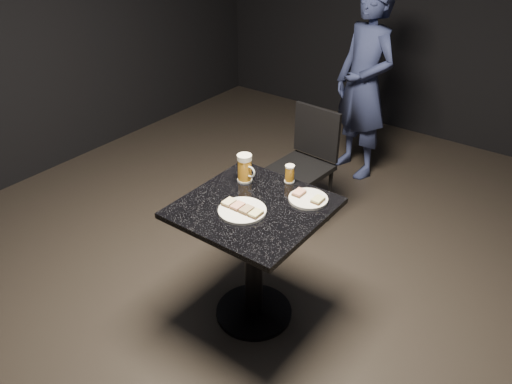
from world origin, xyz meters
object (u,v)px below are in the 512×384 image
Objects in this scene: plate_small at (308,199)px; table at (254,244)px; beer_mug at (245,168)px; chair at (306,160)px; beer_tumbler at (290,174)px; plate_large at (242,211)px; patron at (364,85)px.

plate_small is 0.38m from table.
beer_mug reaches higher than chair.
beer_tumbler is 0.81m from chair.
beer_mug is at bearing 137.81° from table.
beer_mug reaches higher than plate_small.
plate_large is 0.28× the size of chair.
beer_mug is at bearing -144.42° from beer_tumbler.
table is 0.43m from beer_tumbler.
beer_tumbler is at bearing 88.00° from table.
chair is at bearing 113.69° from beer_tumbler.
beer_tumbler reaches higher than table.
chair is (-0.30, 0.69, -0.30)m from beer_tumbler.
patron is (-0.53, 1.71, 0.02)m from plate_small.
plate_small is at bearing -50.09° from patron.
patron is at bearing 107.28° from plate_small.
plate_large is at bearing -125.36° from plate_small.
plate_small is 0.27× the size of table.
beer_tumbler is (0.01, 0.31, 0.29)m from table.
beer_mug is at bearing 125.24° from plate_large.
beer_mug is 0.25m from beer_tumbler.
table is at bearing -57.41° from patron.
plate_large is at bearing -54.76° from beer_mug.
beer_tumbler is at bearing -55.15° from patron.
chair reaches higher than plate_large.
plate_large is at bearing -58.10° from patron.
table is at bearing -42.19° from beer_mug.
beer_tumbler is at bearing 35.58° from beer_mug.
patron is at bearing 99.28° from plate_large.
beer_mug is at bearing -62.48° from patron.
table is 0.41m from beer_mug.
beer_mug reaches higher than plate_large.
table is (0.01, 0.08, -0.25)m from plate_large.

